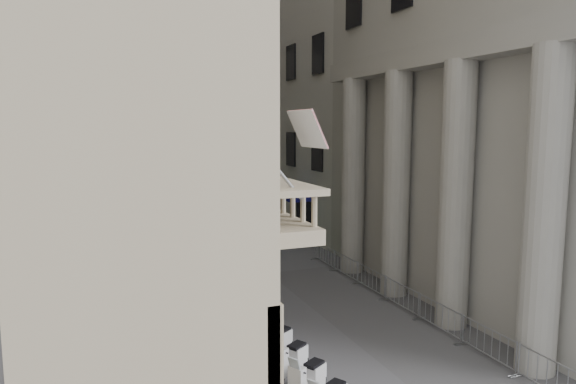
{
  "coord_description": "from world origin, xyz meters",
  "views": [
    {
      "loc": [
        -8.5,
        -5.4,
        7.61
      ],
      "look_at": [
        0.3,
        17.15,
        4.5
      ],
      "focal_mm": 32.0,
      "sensor_mm": 36.0,
      "label": 1
    }
  ],
  "objects_px": {
    "pedestrian_a": "(212,222)",
    "pedestrian_b": "(231,208)",
    "street_lamp": "(194,173)",
    "info_kiosk": "(192,239)",
    "security_tent": "(223,224)"
  },
  "relations": [
    {
      "from": "pedestrian_a",
      "to": "pedestrian_b",
      "type": "height_order",
      "value": "pedestrian_a"
    },
    {
      "from": "street_lamp",
      "to": "info_kiosk",
      "type": "relative_size",
      "value": 4.31
    },
    {
      "from": "street_lamp",
      "to": "pedestrian_b",
      "type": "height_order",
      "value": "street_lamp"
    },
    {
      "from": "security_tent",
      "to": "pedestrian_b",
      "type": "distance_m",
      "value": 16.58
    },
    {
      "from": "security_tent",
      "to": "pedestrian_a",
      "type": "relative_size",
      "value": 2.2
    },
    {
      "from": "pedestrian_b",
      "to": "street_lamp",
      "type": "bearing_deg",
      "value": 69.7
    },
    {
      "from": "street_lamp",
      "to": "pedestrian_a",
      "type": "xyz_separation_m",
      "value": [
        3.13,
        10.02,
        -4.45
      ]
    },
    {
      "from": "street_lamp",
      "to": "info_kiosk",
      "type": "bearing_deg",
      "value": 101.3
    },
    {
      "from": "info_kiosk",
      "to": "pedestrian_b",
      "type": "height_order",
      "value": "info_kiosk"
    },
    {
      "from": "security_tent",
      "to": "street_lamp",
      "type": "xyz_separation_m",
      "value": [
        -1.43,
        -0.09,
        2.72
      ]
    },
    {
      "from": "street_lamp",
      "to": "pedestrian_b",
      "type": "bearing_deg",
      "value": 87.88
    },
    {
      "from": "info_kiosk",
      "to": "pedestrian_b",
      "type": "bearing_deg",
      "value": 43.0
    },
    {
      "from": "info_kiosk",
      "to": "pedestrian_a",
      "type": "relative_size",
      "value": 1.18
    },
    {
      "from": "security_tent",
      "to": "street_lamp",
      "type": "relative_size",
      "value": 0.43
    },
    {
      "from": "info_kiosk",
      "to": "pedestrian_a",
      "type": "height_order",
      "value": "info_kiosk"
    }
  ]
}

